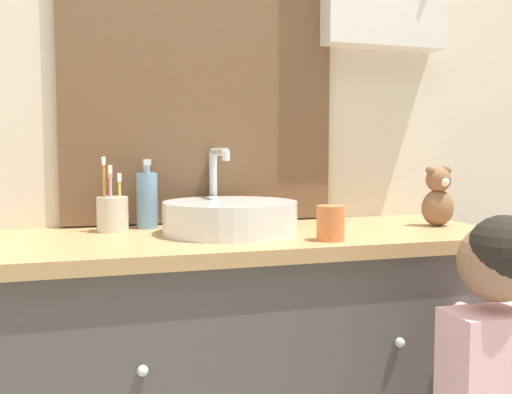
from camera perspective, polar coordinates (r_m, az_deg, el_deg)
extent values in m
cube|color=beige|center=(1.77, -3.32, 10.05)|extent=(3.20, 0.06, 2.50)
cube|color=brown|center=(1.73, -5.52, 14.03)|extent=(0.81, 0.02, 0.99)
cube|color=#B2C1CC|center=(1.73, -5.48, 14.06)|extent=(0.75, 0.01, 0.93)
cube|color=tan|center=(1.50, -0.67, -4.32)|extent=(1.35, 0.52, 0.03)
sphere|color=silver|center=(1.27, -11.26, -16.67)|extent=(0.02, 0.02, 0.02)
sphere|color=silver|center=(1.45, 14.19, -13.92)|extent=(0.02, 0.02, 0.02)
cylinder|color=silver|center=(1.50, -2.61, -2.04)|extent=(0.35, 0.35, 0.08)
cylinder|color=silver|center=(1.50, -2.62, -0.59)|extent=(0.29, 0.29, 0.01)
cylinder|color=silver|center=(1.69, -4.30, 0.90)|extent=(0.02, 0.02, 0.21)
cylinder|color=silver|center=(1.61, -3.71, 4.53)|extent=(0.02, 0.16, 0.02)
cylinder|color=silver|center=(1.53, -3.03, 4.08)|extent=(0.02, 0.02, 0.02)
sphere|color=white|center=(1.72, -1.12, -1.51)|extent=(0.05, 0.05, 0.05)
cylinder|color=beige|center=(1.58, -14.15, -1.69)|extent=(0.08, 0.08, 0.09)
cylinder|color=#E5CC4C|center=(1.57, -13.46, -0.34)|extent=(0.01, 0.01, 0.14)
cube|color=white|center=(1.57, -13.50, 1.90)|extent=(0.01, 0.02, 0.02)
cylinder|color=#47B26B|center=(1.59, -14.33, -0.12)|extent=(0.01, 0.01, 0.15)
cube|color=white|center=(1.58, -14.38, 2.29)|extent=(0.01, 0.02, 0.02)
cylinder|color=orange|center=(1.57, -14.93, 0.44)|extent=(0.01, 0.01, 0.19)
cube|color=white|center=(1.56, -15.00, 3.52)|extent=(0.01, 0.02, 0.02)
cylinder|color=pink|center=(1.55, -14.32, 0.00)|extent=(0.01, 0.01, 0.17)
cube|color=white|center=(1.55, -14.38, 2.69)|extent=(0.01, 0.02, 0.02)
cylinder|color=#6B93B2|center=(1.62, -10.85, -0.36)|extent=(0.06, 0.06, 0.16)
cylinder|color=silver|center=(1.62, -10.89, 2.78)|extent=(0.02, 0.02, 0.02)
cube|color=silver|center=(1.61, -10.87, 3.44)|extent=(0.02, 0.03, 0.02)
sphere|color=#997051|center=(1.28, 23.08, -5.98)|extent=(0.17, 0.17, 0.17)
sphere|color=black|center=(1.26, 23.62, -5.07)|extent=(0.15, 0.15, 0.15)
cylinder|color=beige|center=(1.52, 20.17, -10.88)|extent=(0.05, 0.29, 0.05)
cylinder|color=#E5CC4C|center=(1.63, 17.16, -8.34)|extent=(0.01, 0.05, 0.12)
ellipsoid|color=brown|center=(1.72, 17.71, -1.04)|extent=(0.10, 0.08, 0.11)
sphere|color=brown|center=(1.72, 17.78, 1.65)|extent=(0.07, 0.07, 0.07)
sphere|color=brown|center=(1.70, 17.06, 2.55)|extent=(0.03, 0.03, 0.03)
sphere|color=brown|center=(1.73, 18.53, 2.54)|extent=(0.03, 0.03, 0.03)
sphere|color=silver|center=(1.69, 18.36, 1.41)|extent=(0.03, 0.03, 0.03)
cylinder|color=orange|center=(1.39, 7.46, -2.61)|extent=(0.07, 0.07, 0.08)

